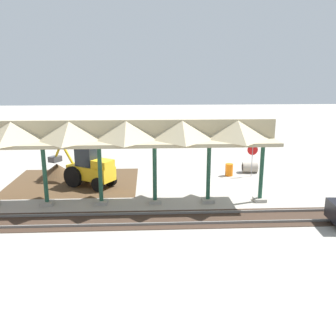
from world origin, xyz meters
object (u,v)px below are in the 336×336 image
(stop_sign, at_px, (252,154))
(traffic_barrel, at_px, (229,170))
(backhoe, at_px, (89,168))
(concrete_pipe, at_px, (250,167))

(stop_sign, distance_m, traffic_barrel, 2.05)
(backhoe, height_order, traffic_barrel, backhoe)
(traffic_barrel, bearing_deg, stop_sign, 171.27)
(backhoe, distance_m, concrete_pipe, 12.02)
(stop_sign, bearing_deg, backhoe, 8.63)
(stop_sign, bearing_deg, traffic_barrel, -8.73)
(stop_sign, relative_size, backhoe, 0.48)
(backhoe, bearing_deg, concrete_pipe, -166.51)
(stop_sign, height_order, concrete_pipe, stop_sign)
(concrete_pipe, height_order, traffic_barrel, traffic_barrel)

